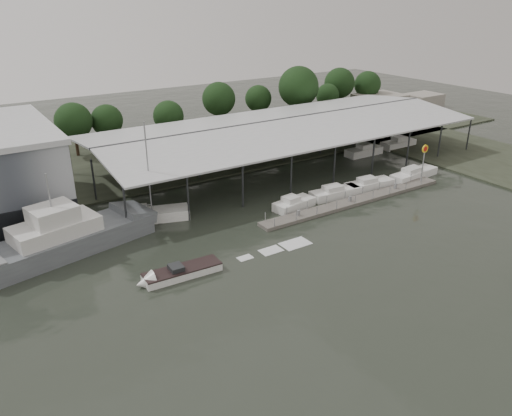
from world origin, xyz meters
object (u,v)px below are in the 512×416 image
shell_fuel_sign (424,157)px  grey_trawler (68,237)px  white_sailboat (147,215)px  speedboat_underway (176,274)px

shell_fuel_sign → grey_trawler: 45.61m
white_sailboat → speedboat_underway: size_ratio=0.62×
shell_fuel_sign → white_sailboat: (-35.84, 9.10, -3.28)m
shell_fuel_sign → speedboat_underway: 38.78m
grey_trawler → speedboat_underway: bearing=-70.0°
speedboat_underway → white_sailboat: bearing=-98.3°
white_sailboat → speedboat_underway: white_sailboat is taller
grey_trawler → white_sailboat: white_sailboat is taller
shell_fuel_sign → white_sailboat: 37.12m
grey_trawler → white_sailboat: 9.70m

